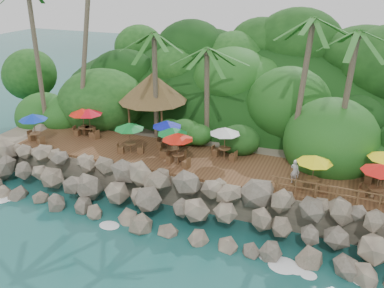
% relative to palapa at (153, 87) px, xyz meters
% --- Properties ---
extents(ground, '(140.00, 140.00, 0.00)m').
position_rel_palapa_xyz_m(ground, '(4.91, -10.07, -5.79)').
color(ground, '#19514F').
rests_on(ground, ground).
extents(land_base, '(32.00, 25.20, 2.10)m').
position_rel_palapa_xyz_m(land_base, '(4.91, 5.93, -4.74)').
color(land_base, gray).
rests_on(land_base, ground).
extents(jungle_hill, '(44.80, 28.00, 15.40)m').
position_rel_palapa_xyz_m(jungle_hill, '(4.91, 13.43, -5.79)').
color(jungle_hill, '#143811').
rests_on(jungle_hill, ground).
extents(seawall, '(29.00, 4.00, 2.30)m').
position_rel_palapa_xyz_m(seawall, '(4.91, -8.07, -4.64)').
color(seawall, gray).
rests_on(seawall, ground).
extents(terrace, '(26.00, 5.00, 0.20)m').
position_rel_palapa_xyz_m(terrace, '(4.91, -4.07, -3.59)').
color(terrace, brown).
rests_on(terrace, land_base).
extents(jungle_foliage, '(44.00, 16.00, 12.00)m').
position_rel_palapa_xyz_m(jungle_foliage, '(4.91, 4.93, -5.79)').
color(jungle_foliage, '#143811').
rests_on(jungle_foliage, ground).
extents(foam_line, '(25.20, 0.80, 0.06)m').
position_rel_palapa_xyz_m(foam_line, '(4.91, -9.77, -5.76)').
color(foam_line, white).
rests_on(foam_line, ground).
extents(palms, '(28.94, 7.34, 13.84)m').
position_rel_palapa_xyz_m(palms, '(2.85, -1.43, 5.81)').
color(palms, brown).
rests_on(palms, ground).
extents(palapa, '(5.37, 5.37, 4.60)m').
position_rel_palapa_xyz_m(palapa, '(0.00, 0.00, 0.00)').
color(palapa, brown).
rests_on(palapa, ground).
extents(dining_clusters, '(25.66, 4.61, 2.24)m').
position_rel_palapa_xyz_m(dining_clusters, '(4.48, -4.29, -1.64)').
color(dining_clusters, brown).
rests_on(dining_clusters, terrace).
extents(railing, '(8.30, 0.10, 1.00)m').
position_rel_palapa_xyz_m(railing, '(14.92, -6.42, -2.88)').
color(railing, brown).
rests_on(railing, terrace).
extents(waiter, '(0.68, 0.57, 1.57)m').
position_rel_palapa_xyz_m(waiter, '(11.88, -5.02, -2.70)').
color(waiter, silver).
rests_on(waiter, terrace).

